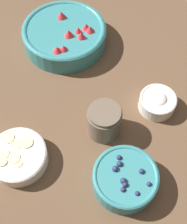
{
  "coord_description": "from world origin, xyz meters",
  "views": [
    {
      "loc": [
        -0.15,
        0.41,
        0.76
      ],
      "look_at": [
        0.04,
        0.02,
        0.04
      ],
      "focal_mm": 50.0,
      "sensor_mm": 36.0,
      "label": 1
    }
  ],
  "objects_px": {
    "bowl_bananas": "(18,156)",
    "jar_chocolate": "(104,122)",
    "bowl_cream": "(158,102)",
    "bowl_strawberries": "(65,34)",
    "bowl_blueberries": "(125,179)"
  },
  "relations": [
    {
      "from": "bowl_bananas",
      "to": "bowl_cream",
      "type": "height_order",
      "value": "bowl_cream"
    },
    {
      "from": "bowl_blueberries",
      "to": "bowl_bananas",
      "type": "relative_size",
      "value": 1.06
    },
    {
      "from": "bowl_strawberries",
      "to": "bowl_bananas",
      "type": "xyz_separation_m",
      "value": [
        -0.09,
        0.41,
        -0.01
      ]
    },
    {
      "from": "bowl_bananas",
      "to": "jar_chocolate",
      "type": "distance_m",
      "value": 0.24
    },
    {
      "from": "bowl_strawberries",
      "to": "jar_chocolate",
      "type": "height_order",
      "value": "jar_chocolate"
    },
    {
      "from": "bowl_blueberries",
      "to": "jar_chocolate",
      "type": "bearing_deg",
      "value": -47.29
    },
    {
      "from": "bowl_blueberries",
      "to": "bowl_cream",
      "type": "bearing_deg",
      "value": -89.28
    },
    {
      "from": "bowl_strawberries",
      "to": "jar_chocolate",
      "type": "bearing_deg",
      "value": 135.77
    },
    {
      "from": "jar_chocolate",
      "to": "bowl_blueberries",
      "type": "bearing_deg",
      "value": 132.71
    },
    {
      "from": "bowl_strawberries",
      "to": "bowl_bananas",
      "type": "distance_m",
      "value": 0.42
    },
    {
      "from": "bowl_blueberries",
      "to": "bowl_cream",
      "type": "relative_size",
      "value": 1.53
    },
    {
      "from": "bowl_strawberries",
      "to": "jar_chocolate",
      "type": "xyz_separation_m",
      "value": [
        -0.25,
        0.24,
        0.0
      ]
    },
    {
      "from": "bowl_bananas",
      "to": "jar_chocolate",
      "type": "xyz_separation_m",
      "value": [
        -0.16,
        -0.18,
        0.02
      ]
    },
    {
      "from": "bowl_blueberries",
      "to": "bowl_bananas",
      "type": "distance_m",
      "value": 0.27
    },
    {
      "from": "bowl_strawberries",
      "to": "bowl_cream",
      "type": "height_order",
      "value": "bowl_strawberries"
    }
  ]
}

